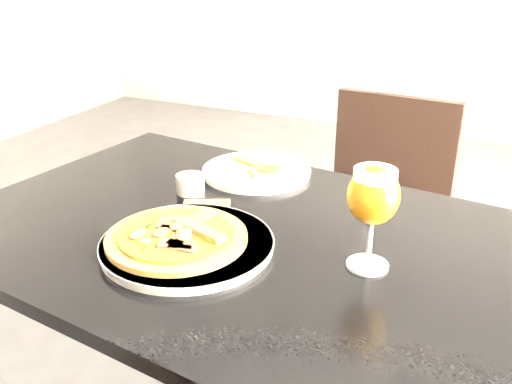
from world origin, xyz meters
The scene contains 9 objects.
dining_table centered at (0.31, -0.25, 0.66)m, with size 1.29×0.94×0.75m.
chair_far centered at (0.45, 0.42, 0.48)m, with size 0.43×0.43×0.87m.
plate_main centered at (0.25, -0.36, 0.76)m, with size 0.33×0.33×0.02m, color silver.
pizza centered at (0.24, -0.37, 0.78)m, with size 0.27×0.27×0.03m.
plate_second centered at (0.21, 0.05, 0.76)m, with size 0.27×0.27×0.01m, color silver.
crust_scraps centered at (0.23, 0.04, 0.77)m, with size 0.17×0.12×0.01m.
loose_crust centered at (0.19, -0.17, 0.75)m, with size 0.10×0.02×0.01m, color olive.
sauce_cup centered at (0.12, -0.12, 0.77)m, with size 0.07×0.07×0.04m.
beer_glass centered at (0.58, -0.28, 0.89)m, with size 0.09×0.09×0.19m.
Camera 1 is at (0.78, -1.18, 1.29)m, focal length 40.00 mm.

